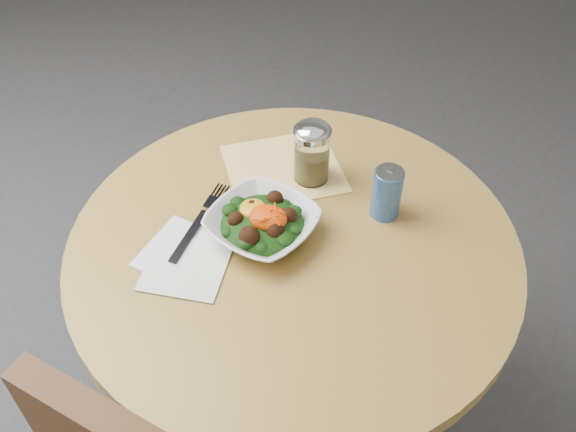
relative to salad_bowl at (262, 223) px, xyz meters
name	(u,v)px	position (x,y,z in m)	size (l,w,h in m)	color
ground	(292,422)	(0.06, 0.00, -0.78)	(6.00, 6.00, 0.00)	#303033
table	(293,302)	(0.06, 0.00, -0.23)	(0.90, 0.90, 0.75)	black
cloth_napkin	(284,168)	(-0.02, 0.20, -0.03)	(0.25, 0.23, 0.00)	#FFAB0D
paper_napkins	(185,259)	(-0.12, -0.11, -0.03)	(0.19, 0.20, 0.00)	white
salad_bowl	(262,223)	(0.00, 0.00, 0.00)	(0.26, 0.26, 0.08)	white
fork	(201,219)	(-0.13, 0.00, -0.02)	(0.04, 0.24, 0.00)	black
spice_shaker	(312,153)	(0.05, 0.19, 0.04)	(0.08, 0.08, 0.14)	silver
beverage_can	(387,193)	(0.22, 0.13, 0.03)	(0.06, 0.06, 0.12)	navy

